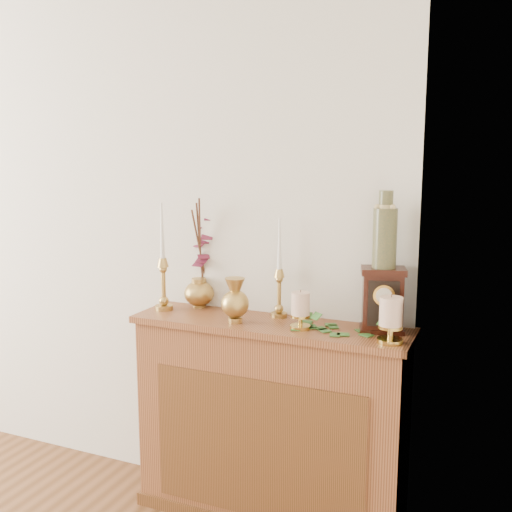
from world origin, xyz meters
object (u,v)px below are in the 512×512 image
at_px(candlestick_left, 163,275).
at_px(ceramic_vase, 385,233).
at_px(ginger_jar, 203,257).
at_px(mantel_clock, 383,300).
at_px(bud_vase, 235,301).
at_px(candlestick_center, 279,285).

xyz_separation_m(candlestick_left, ceramic_vase, (1.02, 0.06, 0.24)).
distance_m(ginger_jar, mantel_clock, 0.89).
bearing_deg(bud_vase, mantel_clock, 11.26).
xyz_separation_m(candlestick_center, ceramic_vase, (0.47, -0.04, 0.26)).
bearing_deg(mantel_clock, ceramic_vase, 90.00).
height_order(ginger_jar, ceramic_vase, ceramic_vase).
relative_size(candlestick_left, mantel_clock, 1.88).
xyz_separation_m(mantel_clock, ceramic_vase, (-0.00, 0.00, 0.28)).
bearing_deg(ceramic_vase, candlestick_left, -176.73).
relative_size(candlestick_left, ceramic_vase, 1.61).
distance_m(bud_vase, ginger_jar, 0.37).
bearing_deg(bud_vase, ginger_jar, 141.82).
relative_size(candlestick_center, ginger_jar, 0.85).
relative_size(candlestick_left, bud_vase, 2.56).
relative_size(bud_vase, mantel_clock, 0.73).
height_order(candlestick_left, ceramic_vase, ceramic_vase).
distance_m(candlestick_center, ginger_jar, 0.43).
xyz_separation_m(candlestick_left, bud_vase, (0.40, -0.07, -0.07)).
relative_size(ginger_jar, mantel_clock, 1.97).
xyz_separation_m(candlestick_center, bud_vase, (-0.14, -0.16, -0.05)).
distance_m(candlestick_left, ceramic_vase, 1.05).
bearing_deg(candlestick_center, mantel_clock, -4.74).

